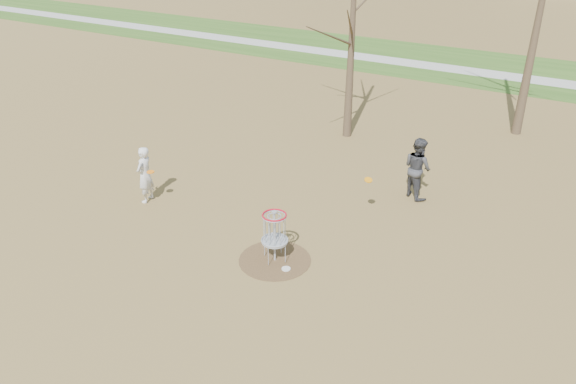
# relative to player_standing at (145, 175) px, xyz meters

# --- Properties ---
(ground) EXTENTS (160.00, 160.00, 0.00)m
(ground) POSITION_rel_player_standing_xyz_m (4.88, -0.75, -0.85)
(ground) COLOR brown
(ground) RESTS_ON ground
(green_band) EXTENTS (160.00, 8.00, 0.01)m
(green_band) POSITION_rel_player_standing_xyz_m (4.88, 20.25, -0.85)
(green_band) COLOR #2D5119
(green_band) RESTS_ON ground
(footpath) EXTENTS (160.00, 1.50, 0.01)m
(footpath) POSITION_rel_player_standing_xyz_m (4.88, 19.25, -0.84)
(footpath) COLOR #9E9E99
(footpath) RESTS_ON green_band
(dirt_circle) EXTENTS (1.80, 1.80, 0.01)m
(dirt_circle) POSITION_rel_player_standing_xyz_m (4.88, -0.75, -0.85)
(dirt_circle) COLOR #47331E
(dirt_circle) RESTS_ON ground
(player_standing) EXTENTS (0.51, 0.68, 1.71)m
(player_standing) POSITION_rel_player_standing_xyz_m (0.00, 0.00, 0.00)
(player_standing) COLOR silver
(player_standing) RESTS_ON ground
(player_throwing) EXTENTS (1.14, 1.08, 1.87)m
(player_throwing) POSITION_rel_player_standing_xyz_m (6.73, 4.29, 0.08)
(player_throwing) COLOR #38383D
(player_throwing) RESTS_ON ground
(disc_grounded) EXTENTS (0.22, 0.22, 0.02)m
(disc_grounded) POSITION_rel_player_standing_xyz_m (5.32, -0.96, -0.83)
(disc_grounded) COLOR silver
(disc_grounded) RESTS_ON dirt_circle
(discs_in_play) EXTENTS (5.89, 2.57, 0.22)m
(discs_in_play) POSITION_rel_player_standing_xyz_m (3.33, 1.11, 0.31)
(discs_in_play) COLOR orange
(discs_in_play) RESTS_ON ground
(disc_golf_basket) EXTENTS (0.64, 0.64, 1.35)m
(disc_golf_basket) POSITION_rel_player_standing_xyz_m (4.88, -0.75, 0.06)
(disc_golf_basket) COLOR #9EA3AD
(disc_golf_basket) RESTS_ON ground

